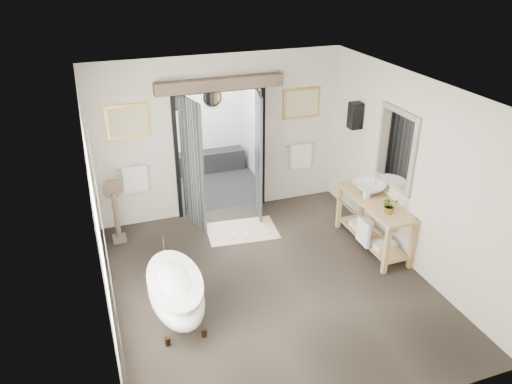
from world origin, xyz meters
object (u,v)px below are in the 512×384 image
Objects in this scene: basin at (370,188)px; clawfoot_tub at (176,290)px; rug at (242,231)px; vanity at (373,220)px.

clawfoot_tub is at bearing -166.95° from basin.
clawfoot_tub is 1.33× the size of rug.
vanity is 3.01× the size of basin.
rug is (1.51, 1.76, -0.37)m from clawfoot_tub.
clawfoot_tub reaches higher than rug.
rug is 2.25× the size of basin.
vanity is at bearing -32.44° from rug.
vanity is 1.33× the size of rug.
basin reaches higher than vanity.
vanity is (3.36, 0.58, 0.13)m from clawfoot_tub.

